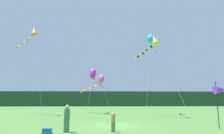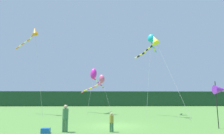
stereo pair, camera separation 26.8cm
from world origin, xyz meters
The scene contains 11 objects.
ground_plane centered at (0.00, 0.00, 0.00)m, with size 120.00×120.00×0.00m, color #477533.
distant_treeline centered at (0.00, 45.00, 2.24)m, with size 108.00×2.95×4.48m, color #1E4228.
person_adult centered at (-3.44, -3.10, 1.00)m, with size 0.39×0.39×1.78m.
person_child centered at (-0.35, -3.18, 0.71)m, with size 0.28×0.28×1.27m.
cooler_box centered at (-4.59, -3.47, 0.16)m, with size 0.53×0.43×0.32m, color #1959B2.
banner_flag_pole centered at (8.02, -1.87, 2.85)m, with size 0.90×0.70×3.51m.
kite_cyan centered at (6.02, 11.10, 10.87)m, with size 3.21×6.04×11.70m.
kite_rainbow centered at (-1.71, 12.33, 4.77)m, with size 5.08×7.12×5.79m.
kite_orange centered at (-11.49, 11.36, 11.66)m, with size 6.49×5.45×12.58m.
kite_yellow centered at (5.33, 7.50, 9.44)m, with size 4.24×8.49×10.37m.
kite_magenta centered at (-2.55, 14.14, 5.94)m, with size 2.27×6.84×7.05m.
Camera 2 is at (-0.78, -16.69, 2.17)m, focal length 31.47 mm.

